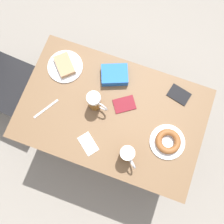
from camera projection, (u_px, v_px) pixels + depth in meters
The scene contains 11 objects.
ground_plane at pixel (112, 131), 2.15m from camera, with size 8.00×8.00×0.00m, color gray.
table at pixel (112, 115), 1.53m from camera, with size 0.69×1.09×0.70m.
plate_with_cake at pixel (65, 66), 1.52m from camera, with size 0.22×0.22×0.04m.
plate_with_donut at pixel (168, 142), 1.41m from camera, with size 0.20×0.20×0.05m.
beer_mug_left at pixel (95, 101), 1.40m from camera, with size 0.08×0.13×0.15m.
beer_mug_center at pixel (127, 154), 1.34m from camera, with size 0.10×0.11×0.15m.
napkin_folded at pixel (88, 144), 1.42m from camera, with size 0.13×0.14×0.00m.
fork at pixel (46, 109), 1.47m from camera, with size 0.15×0.10×0.00m.
passport_near_edge at pixel (124, 104), 1.47m from camera, with size 0.14×0.15×0.01m.
passport_far_edge at pixel (179, 95), 1.49m from camera, with size 0.12×0.14×0.01m.
blue_pouch at pixel (115, 75), 1.49m from camera, with size 0.17×0.19×0.06m.
Camera 1 is at (-0.31, -0.11, 2.13)m, focal length 40.00 mm.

